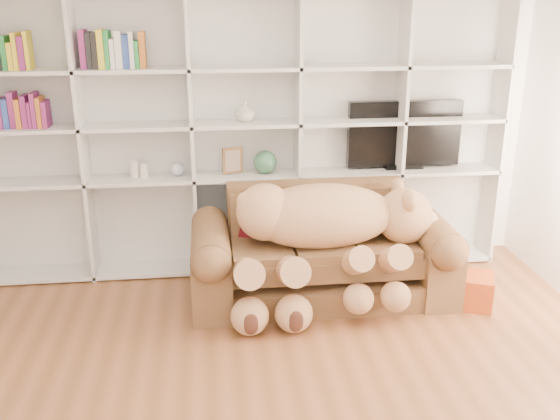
{
  "coord_description": "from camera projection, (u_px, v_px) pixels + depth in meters",
  "views": [
    {
      "loc": [
        -0.32,
        -2.8,
        2.34
      ],
      "look_at": [
        0.21,
        1.63,
        0.76
      ],
      "focal_mm": 40.0,
      "sensor_mm": 36.0,
      "label": 1
    }
  ],
  "objects": [
    {
      "name": "figurine_tall",
      "position": [
        134.0,
        169.0,
        5.18
      ],
      "size": [
        0.09,
        0.09,
        0.14
      ],
      "primitive_type": "cylinder",
      "rotation": [
        0.0,
        0.0,
        0.23
      ],
      "color": "beige",
      "rests_on": "bookshelf"
    },
    {
      "name": "wall_back",
      "position": [
        244.0,
        113.0,
        5.33
      ],
      "size": [
        5.0,
        0.02,
        2.7
      ],
      "primitive_type": "cube",
      "color": "white",
      "rests_on": "floor"
    },
    {
      "name": "sofa",
      "position": [
        321.0,
        257.0,
        4.99
      ],
      "size": [
        2.05,
        0.89,
        0.86
      ],
      "color": "brown",
      "rests_on": "floor"
    },
    {
      "name": "shelf_vase",
      "position": [
        245.0,
        112.0,
        5.13
      ],
      "size": [
        0.2,
        0.2,
        0.16
      ],
      "primitive_type": "imported",
      "rotation": [
        0.0,
        0.0,
        0.3
      ],
      "color": "beige",
      "rests_on": "bookshelf"
    },
    {
      "name": "picture_frame",
      "position": [
        233.0,
        160.0,
        5.25
      ],
      "size": [
        0.18,
        0.08,
        0.22
      ],
      "primitive_type": "cube",
      "rotation": [
        0.0,
        0.0,
        0.31
      ],
      "color": "brown",
      "rests_on": "bookshelf"
    },
    {
      "name": "green_vase",
      "position": [
        265.0,
        162.0,
        5.29
      ],
      "size": [
        0.2,
        0.2,
        0.2
      ],
      "primitive_type": "sphere",
      "color": "#326142",
      "rests_on": "bookshelf"
    },
    {
      "name": "gift_box",
      "position": [
        471.0,
        290.0,
        4.87
      ],
      "size": [
        0.41,
        0.4,
        0.26
      ],
      "primitive_type": "cube",
      "rotation": [
        0.0,
        0.0,
        -0.4
      ],
      "color": "#BA4718",
      "rests_on": "floor"
    },
    {
      "name": "teddy_bear",
      "position": [
        325.0,
        231.0,
        4.73
      ],
      "size": [
        1.68,
        0.88,
        0.97
      ],
      "rotation": [
        0.0,
        0.0,
        -0.12
      ],
      "color": "tan",
      "rests_on": "sofa"
    },
    {
      "name": "tv",
      "position": [
        404.0,
        135.0,
        5.41
      ],
      "size": [
        0.99,
        0.18,
        0.59
      ],
      "color": "black",
      "rests_on": "bookshelf"
    },
    {
      "name": "snow_globe",
      "position": [
        177.0,
        169.0,
        5.22
      ],
      "size": [
        0.11,
        0.11,
        0.11
      ],
      "primitive_type": "sphere",
      "color": "silver",
      "rests_on": "bookshelf"
    },
    {
      "name": "throw_pillow",
      "position": [
        262.0,
        218.0,
        4.97
      ],
      "size": [
        0.42,
        0.32,
        0.39
      ],
      "primitive_type": "cube",
      "rotation": [
        -0.24,
        0.0,
        -0.34
      ],
      "color": "#550E19",
      "rests_on": "sofa"
    },
    {
      "name": "bookshelf",
      "position": [
        216.0,
        122.0,
        5.19
      ],
      "size": [
        4.43,
        0.35,
        2.4
      ],
      "color": "silver",
      "rests_on": "floor"
    },
    {
      "name": "figurine_short",
      "position": [
        144.0,
        170.0,
        5.19
      ],
      "size": [
        0.08,
        0.08,
        0.12
      ],
      "primitive_type": "cylinder",
      "rotation": [
        0.0,
        0.0,
        -0.05
      ],
      "color": "beige",
      "rests_on": "bookshelf"
    }
  ]
}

